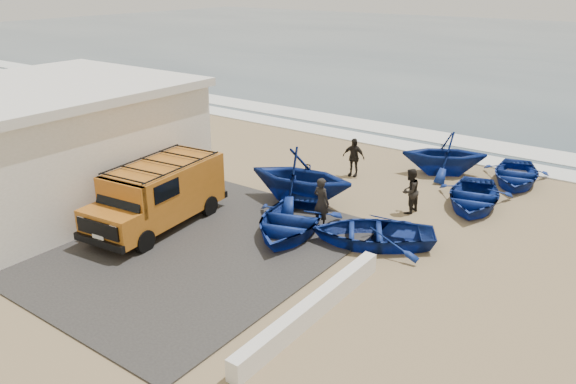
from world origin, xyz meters
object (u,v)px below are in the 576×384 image
Objects in this scene: fisherman_front at (321,202)px; fisherman_middle at (410,191)px; boat_mid_left at (300,176)px; boat_near_left at (290,220)px; boat_far_left at (445,153)px; parapet at (312,308)px; van at (159,193)px; boat_far_right at (516,174)px; boat_near_right at (372,232)px; boat_mid_right at (473,196)px; building at (47,142)px; fisherman_back at (354,157)px.

fisherman_middle is (1.89, 2.81, -0.05)m from fisherman_front.
fisherman_middle is at bearing -78.22° from boat_mid_left.
boat_near_left is 8.73m from boat_far_left.
parapet is 1.51× the size of boat_mid_left.
fisherman_middle is at bearing -115.21° from fisherman_front.
parapet is 7.44m from van.
boat_far_right is 2.12× the size of fisherman_front.
boat_mid_left is (2.64, 4.44, -0.13)m from van.
fisherman_middle reaches higher than boat_near_left.
boat_near_right is 2.37× the size of fisherman_middle.
van is (-7.22, 1.59, 0.90)m from parapet.
van reaches higher than boat_far_left.
boat_mid_right is 1.09× the size of boat_far_left.
building is 5.75× the size of fisherman_middle.
parapet is 5.00m from boat_near_left.
fisherman_front is at bearing -140.95° from boat_mid_right.
fisherman_back is (-5.22, 0.35, 0.43)m from boat_mid_right.
boat_mid_left is at bearing 127.17° from parapet.
boat_far_left is at bearing -165.42° from fisherman_middle.
fisherman_front is at bearing 120.73° from parapet.
boat_mid_right is (13.26, 8.39, -1.77)m from building.
boat_far_left reaches higher than parapet.
fisherman_back is at bearing 81.28° from boat_near_left.
fisherman_front is (-2.01, 0.19, 0.46)m from boat_near_right.
boat_far_left is at bearing 31.86° from fisherman_back.
fisherman_middle is at bearing -125.98° from boat_far_right.
building is 2.57× the size of boat_far_right.
van is 7.11m from boat_near_right.
parapet is 5.50m from fisherman_front.
fisherman_back is at bearing 65.09° from van.
boat_far_right is at bearing 20.33° from fisherman_back.
fisherman_middle is 1.00× the size of fisherman_back.
boat_far_left is 0.95× the size of boat_far_right.
fisherman_front reaches higher than boat_mid_right.
fisherman_middle is at bearing 36.96° from van.
boat_mid_left reaches higher than fisherman_back.
boat_far_left reaches higher than boat_near_right.
van reaches higher than boat_near_right.
fisherman_front reaches higher than boat_near_left.
boat_far_left is (5.73, 10.62, -0.26)m from van.
boat_mid_right is 2.33× the size of fisherman_middle.
fisherman_front is (1.78, -1.34, -0.18)m from boat_mid_left.
fisherman_back reaches higher than parapet.
boat_mid_left is at bearing -56.37° from boat_far_left.
building is at bearing 177.44° from boat_near_left.
boat_mid_left is 1.14× the size of boat_far_left.
parapet is 1.44× the size of boat_near_left.
parapet is 3.66× the size of fisherman_back.
van reaches higher than boat_far_right.
boat_near_right is at bearing -24.54° from boat_far_left.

